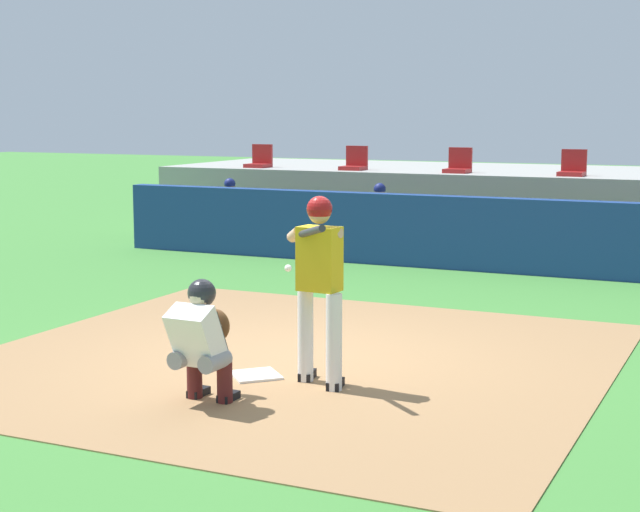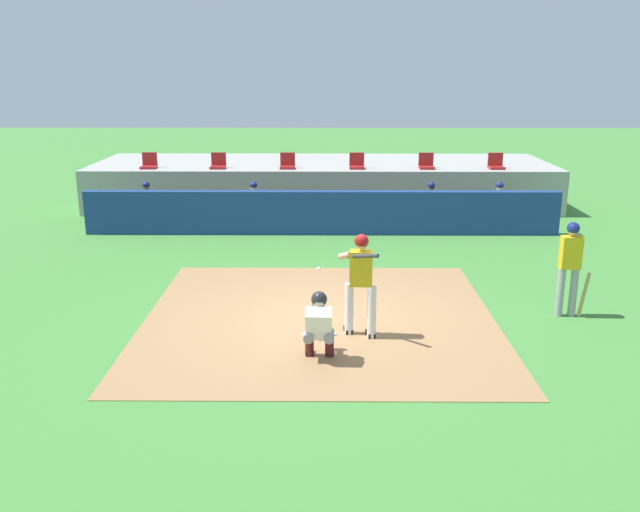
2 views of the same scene
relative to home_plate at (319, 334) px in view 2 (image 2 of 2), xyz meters
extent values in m
plane|color=#428438|center=(0.00, 0.80, -0.02)|extent=(80.00, 80.00, 0.00)
cube|color=#9E754C|center=(0.00, 0.80, -0.02)|extent=(6.40, 6.40, 0.01)
cube|color=white|center=(0.00, 0.00, 0.00)|extent=(0.62, 0.62, 0.02)
cylinder|color=silver|center=(0.51, 0.06, 0.44)|extent=(0.15, 0.15, 0.92)
cylinder|color=silver|center=(0.89, -0.11, 0.44)|extent=(0.15, 0.15, 0.92)
cube|color=gold|center=(0.70, -0.02, 1.20)|extent=(0.40, 0.27, 0.60)
sphere|color=tan|center=(0.70, -0.02, 1.63)|extent=(0.21, 0.21, 0.21)
sphere|color=maroon|center=(0.70, -0.02, 1.66)|extent=(0.24, 0.24, 0.24)
cylinder|color=tan|center=(0.43, 0.02, 1.41)|extent=(0.25, 0.25, 0.17)
cylinder|color=tan|center=(0.63, 0.05, 1.41)|extent=(0.57, 0.19, 0.18)
cylinder|color=#333338|center=(0.65, -0.20, 1.45)|extent=(0.64, 0.64, 0.24)
cube|color=black|center=(0.50, 0.12, 0.02)|extent=(0.16, 0.28, 0.09)
cube|color=black|center=(0.88, -0.05, 0.02)|extent=(0.16, 0.28, 0.09)
cylinder|color=gray|center=(-0.16, -1.02, 0.40)|extent=(0.17, 0.33, 0.16)
cylinder|color=#4C1919|center=(-0.15, -0.87, 0.19)|extent=(0.14, 0.14, 0.42)
cube|color=black|center=(-0.15, -0.81, 0.02)|extent=(0.12, 0.24, 0.08)
cylinder|color=gray|center=(0.16, -1.03, 0.40)|extent=(0.17, 0.33, 0.16)
cylinder|color=#4C1919|center=(0.17, -0.88, 0.19)|extent=(0.14, 0.14, 0.42)
cube|color=black|center=(0.17, -0.82, 0.02)|extent=(0.12, 0.24, 0.08)
cube|color=white|center=(0.00, -1.07, 0.62)|extent=(0.41, 0.45, 0.57)
cube|color=#2D2D33|center=(0.01, -0.95, 0.62)|extent=(0.39, 0.26, 0.45)
sphere|color=beige|center=(0.01, -0.99, 0.96)|extent=(0.21, 0.21, 0.21)
sphere|color=#232328|center=(0.01, -0.97, 0.98)|extent=(0.25, 0.25, 0.25)
cylinder|color=beige|center=(-0.03, -0.85, 0.62)|extent=(0.11, 0.45, 0.10)
ellipsoid|color=brown|center=(-0.06, -0.62, 0.62)|extent=(0.28, 0.13, 0.30)
sphere|color=white|center=(-0.02, 0.75, 0.95)|extent=(0.07, 0.07, 0.07)
cylinder|color=#99999E|center=(4.44, 0.99, 0.44)|extent=(0.14, 0.14, 0.92)
cylinder|color=#99999E|center=(4.68, 0.99, 0.44)|extent=(0.14, 0.14, 0.92)
cube|color=gold|center=(4.56, 0.99, 1.20)|extent=(0.36, 0.22, 0.60)
sphere|color=tan|center=(4.56, 0.99, 1.62)|extent=(0.20, 0.20, 0.20)
sphere|color=navy|center=(4.56, 0.99, 1.65)|extent=(0.23, 0.23, 0.23)
cylinder|color=tan|center=(4.86, 0.94, 0.40)|extent=(0.18, 0.06, 0.85)
cube|color=navy|center=(0.00, 7.30, 0.58)|extent=(13.00, 0.30, 1.20)
cube|color=olive|center=(0.00, 8.30, 0.20)|extent=(11.80, 0.44, 0.45)
cylinder|color=#939399|center=(-5.18, 8.05, 0.47)|extent=(0.15, 0.40, 0.15)
cylinder|color=#939399|center=(-5.18, 7.85, 0.20)|extent=(0.13, 0.13, 0.45)
cube|color=maroon|center=(-5.18, 7.80, 0.02)|extent=(0.11, 0.24, 0.08)
cylinder|color=#939399|center=(-4.92, 8.05, 0.47)|extent=(0.15, 0.40, 0.15)
cylinder|color=#939399|center=(-4.92, 7.85, 0.20)|extent=(0.13, 0.13, 0.45)
cube|color=maroon|center=(-4.92, 7.80, 0.02)|extent=(0.11, 0.24, 0.08)
cube|color=white|center=(-5.05, 8.27, 0.74)|extent=(0.36, 0.22, 0.54)
sphere|color=#996B4C|center=(-5.05, 8.27, 1.13)|extent=(0.20, 0.20, 0.20)
sphere|color=navy|center=(-5.05, 8.27, 1.17)|extent=(0.22, 0.22, 0.22)
cylinder|color=#996B4C|center=(-5.25, 8.13, 0.63)|extent=(0.09, 0.41, 0.22)
cylinder|color=#996B4C|center=(-4.85, 8.13, 0.63)|extent=(0.09, 0.41, 0.22)
cylinder|color=#939399|center=(-2.08, 8.05, 0.47)|extent=(0.15, 0.40, 0.15)
cylinder|color=#939399|center=(-2.08, 7.85, 0.20)|extent=(0.13, 0.13, 0.45)
cube|color=maroon|center=(-2.08, 7.80, 0.02)|extent=(0.11, 0.24, 0.08)
cylinder|color=#939399|center=(-1.82, 8.05, 0.47)|extent=(0.15, 0.40, 0.15)
cylinder|color=#939399|center=(-1.82, 7.85, 0.20)|extent=(0.13, 0.13, 0.45)
cube|color=maroon|center=(-1.82, 7.80, 0.02)|extent=(0.11, 0.24, 0.08)
cube|color=white|center=(-1.95, 8.27, 0.74)|extent=(0.36, 0.22, 0.54)
sphere|color=tan|center=(-1.95, 8.27, 1.13)|extent=(0.20, 0.20, 0.20)
sphere|color=navy|center=(-1.95, 8.27, 1.17)|extent=(0.22, 0.22, 0.22)
cylinder|color=tan|center=(-2.15, 8.13, 0.63)|extent=(0.09, 0.41, 0.22)
cylinder|color=tan|center=(-1.75, 8.13, 0.63)|extent=(0.09, 0.41, 0.22)
cylinder|color=#939399|center=(3.00, 8.05, 0.47)|extent=(0.15, 0.40, 0.15)
cylinder|color=#939399|center=(3.00, 7.85, 0.20)|extent=(0.13, 0.13, 0.45)
cube|color=maroon|center=(3.00, 7.80, 0.02)|extent=(0.11, 0.24, 0.08)
cylinder|color=#939399|center=(3.26, 8.05, 0.47)|extent=(0.15, 0.40, 0.15)
cylinder|color=#939399|center=(3.26, 7.85, 0.20)|extent=(0.13, 0.13, 0.45)
cube|color=maroon|center=(3.26, 7.80, 0.02)|extent=(0.11, 0.24, 0.08)
cube|color=white|center=(3.13, 8.27, 0.74)|extent=(0.36, 0.22, 0.54)
sphere|color=brown|center=(3.13, 8.27, 1.13)|extent=(0.20, 0.20, 0.20)
sphere|color=navy|center=(3.13, 8.27, 1.17)|extent=(0.22, 0.22, 0.22)
cylinder|color=brown|center=(2.93, 8.13, 0.63)|extent=(0.09, 0.41, 0.22)
cylinder|color=brown|center=(3.33, 8.13, 0.63)|extent=(0.09, 0.41, 0.22)
cylinder|color=#939399|center=(4.96, 8.05, 0.47)|extent=(0.15, 0.40, 0.15)
cylinder|color=#939399|center=(4.96, 7.85, 0.20)|extent=(0.13, 0.13, 0.45)
cube|color=maroon|center=(4.96, 7.80, 0.02)|extent=(0.11, 0.24, 0.08)
cylinder|color=#939399|center=(5.22, 8.05, 0.47)|extent=(0.15, 0.40, 0.15)
cylinder|color=#939399|center=(5.22, 7.85, 0.20)|extent=(0.13, 0.13, 0.45)
cube|color=maroon|center=(5.22, 7.80, 0.02)|extent=(0.11, 0.24, 0.08)
cube|color=white|center=(5.09, 8.27, 0.74)|extent=(0.36, 0.22, 0.54)
sphere|color=beige|center=(5.09, 8.27, 1.13)|extent=(0.20, 0.20, 0.20)
sphere|color=navy|center=(5.09, 8.27, 1.17)|extent=(0.22, 0.22, 0.22)
cylinder|color=beige|center=(4.89, 8.13, 0.63)|extent=(0.09, 0.41, 0.22)
cylinder|color=beige|center=(5.29, 8.13, 0.63)|extent=(0.09, 0.41, 0.22)
cube|color=#9E9E99|center=(0.00, 11.70, 0.68)|extent=(15.00, 4.40, 1.40)
cube|color=#A51E1E|center=(-5.42, 10.10, 1.42)|extent=(0.46, 0.46, 0.08)
cube|color=#A51E1E|center=(-5.42, 10.30, 1.66)|extent=(0.46, 0.06, 0.40)
cube|color=#A51E1E|center=(-3.25, 10.10, 1.42)|extent=(0.46, 0.46, 0.08)
cube|color=#A51E1E|center=(-3.25, 10.30, 1.66)|extent=(0.46, 0.06, 0.40)
cube|color=#A51E1E|center=(-1.08, 10.10, 1.42)|extent=(0.46, 0.46, 0.08)
cube|color=#A51E1E|center=(-1.08, 10.30, 1.66)|extent=(0.46, 0.06, 0.40)
cube|color=#A51E1E|center=(1.08, 10.10, 1.42)|extent=(0.46, 0.46, 0.08)
cube|color=#A51E1E|center=(1.08, 10.30, 1.66)|extent=(0.46, 0.06, 0.40)
cube|color=#A51E1E|center=(3.25, 10.10, 1.42)|extent=(0.46, 0.46, 0.08)
cube|color=#A51E1E|center=(3.25, 10.30, 1.66)|extent=(0.46, 0.06, 0.40)
cube|color=#A51E1E|center=(5.42, 10.10, 1.42)|extent=(0.46, 0.46, 0.08)
cube|color=#A51E1E|center=(5.42, 10.30, 1.66)|extent=(0.46, 0.06, 0.40)
camera|label=1|loc=(4.52, -8.26, 2.55)|focal=55.67mm
camera|label=2|loc=(0.10, -10.81, 4.45)|focal=37.82mm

